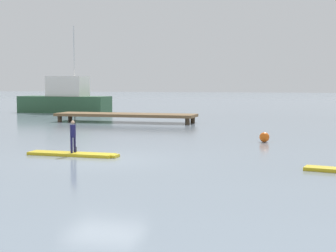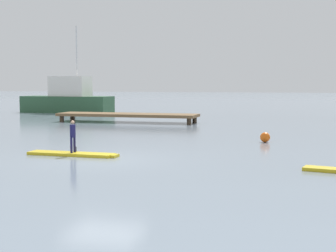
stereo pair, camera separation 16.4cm
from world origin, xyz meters
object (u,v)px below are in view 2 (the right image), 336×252
paddler_child_solo (73,135)px  mooring_buoy_mid (265,137)px  paddleboard_near (73,154)px  fishing_boat_green_midground (68,99)px

paddler_child_solo → mooring_buoy_mid: 8.48m
paddler_child_solo → mooring_buoy_mid: (6.12, 5.85, -0.52)m
paddleboard_near → paddler_child_solo: 0.68m
paddleboard_near → fishing_boat_green_midground: bearing=116.6°
paddler_child_solo → fishing_boat_green_midground: 26.61m
paddler_child_solo → fishing_boat_green_midground: fishing_boat_green_midground is taller
paddler_child_solo → fishing_boat_green_midground: (-11.91, 23.79, 0.42)m
paddleboard_near → paddler_child_solo: size_ratio=2.65×
paddleboard_near → fishing_boat_green_midground: 26.64m
fishing_boat_green_midground → mooring_buoy_mid: bearing=-44.9°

